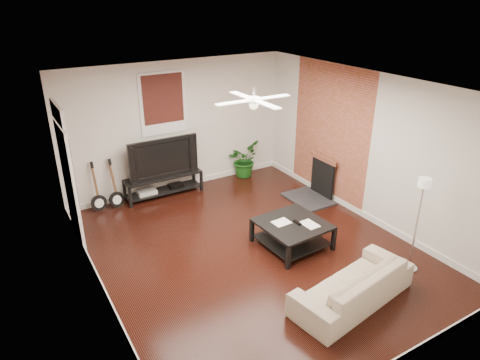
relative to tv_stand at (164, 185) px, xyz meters
name	(u,v)px	position (x,y,z in m)	size (l,w,h in m)	color
room	(253,174)	(0.49, -2.78, 1.17)	(5.01, 6.01, 2.81)	black
brick_accent	(330,133)	(2.98, -1.78, 1.17)	(0.02, 2.20, 2.80)	#9B5132
fireplace	(315,178)	(2.69, -1.78, 0.23)	(0.80, 1.10, 0.92)	black
window_back	(163,104)	(0.19, 0.19, 1.72)	(1.00, 0.06, 1.30)	#370F0F
door_left	(69,174)	(-1.97, -0.88, 1.02)	(0.08, 1.00, 2.50)	white
tv_stand	(164,185)	(0.00, 0.00, 0.00)	(1.66, 0.44, 0.47)	black
tv	(161,156)	(0.00, 0.02, 0.66)	(1.49, 0.20, 0.86)	black
coffee_table	(292,234)	(1.16, -3.02, -0.01)	(1.06, 1.06, 0.45)	black
sofa	(353,284)	(1.00, -4.64, 0.05)	(1.94, 0.76, 0.57)	tan
floor_lamp	(417,225)	(2.35, -4.54, 0.56)	(0.26, 0.26, 1.58)	silver
potted_plant	(243,159)	(2.03, 0.04, 0.18)	(0.74, 0.64, 0.82)	#185017
guitar_left	(97,188)	(-1.39, -0.03, 0.28)	(0.32, 0.22, 1.02)	black
guitar_right	(115,185)	(-1.04, -0.06, 0.28)	(0.32, 0.22, 1.02)	black
ceiling_fan	(254,100)	(0.49, -2.78, 2.37)	(1.24, 1.24, 0.32)	white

